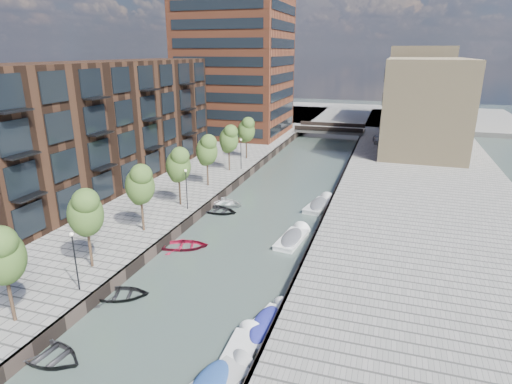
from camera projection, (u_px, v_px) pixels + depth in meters
The scene contains 31 objects.
water at pixel (293, 181), 55.58m from camera, with size 300.00×300.00×0.00m, color #38473F.
quay_left at pixel (65, 157), 65.83m from camera, with size 60.00×140.00×1.00m, color gray.
quay_right at pixel (425, 189), 50.80m from camera, with size 20.00×140.00×1.00m, color gray.
quay_wall_left at pixel (249, 173), 57.19m from camera, with size 0.25×140.00×1.00m, color #332823.
quay_wall_right at pixel (341, 181), 53.66m from camera, with size 0.25×140.00×1.00m, color #332823.
far_closure at pixel (346, 115), 109.69m from camera, with size 80.00×40.00×1.00m, color gray.
apartment_block at pixel (108, 124), 49.81m from camera, with size 8.00×38.00×14.00m, color black.
tower at pixel (236, 51), 78.08m from camera, with size 18.00×18.00×30.00m, color brown.
tan_block_near at pixel (423, 104), 68.34m from camera, with size 12.00×25.00×14.00m, color tan.
tan_block_far at pixel (418, 86), 91.54m from camera, with size 12.00×20.00×16.00m, color tan.
bridge at pixel (330, 129), 84.09m from camera, with size 13.00×6.00×1.30m.
tree_0 at pixel (2, 254), 23.81m from camera, with size 2.50×2.50×5.95m.
tree_1 at pixel (85, 211), 30.14m from camera, with size 2.50×2.50×5.95m.
tree_2 at pixel (140, 184), 36.47m from camera, with size 2.50×2.50×5.95m.
tree_3 at pixel (178, 164), 42.80m from camera, with size 2.50×2.50×5.95m.
tree_4 at pixel (207, 149), 49.14m from camera, with size 2.50×2.50×5.95m.
tree_5 at pixel (229, 138), 55.47m from camera, with size 2.50×2.50×5.95m.
tree_6 at pixel (246, 129), 61.80m from camera, with size 2.50×2.50×5.95m.
lamp_0 at pixel (75, 255), 27.62m from camera, with size 0.24×0.24×4.12m.
lamp_1 at pixel (186, 185), 42.09m from camera, with size 0.24×0.24×4.12m.
lamp_2 at pixel (241, 151), 56.56m from camera, with size 0.24×0.24×4.12m.
sloop_0 at pixel (120, 297), 29.36m from camera, with size 2.92×4.09×0.85m, color black.
sloop_1 at pixel (48, 358), 23.48m from camera, with size 3.19×4.47×0.93m, color #242326.
sloop_2 at pixel (184, 248), 36.72m from camera, with size 2.99×4.19×0.87m, color #A21130.
sloop_3 at pixel (222, 205), 46.91m from camera, with size 3.49×4.89×1.01m, color silver.
sloop_4 at pixel (218, 212), 44.78m from camera, with size 3.10×4.35×0.90m, color black.
motorboat_1 at pixel (293, 238), 38.17m from camera, with size 2.35×5.30×1.71m.
motorboat_2 at pixel (242, 351), 23.96m from camera, with size 1.76×4.70×1.55m.
motorboat_3 at pixel (269, 323), 26.22m from camera, with size 2.61×5.01×1.59m.
motorboat_4 at pixel (320, 205), 46.36m from camera, with size 2.77×5.61×1.79m.
car at pixel (378, 139), 73.33m from camera, with size 1.56×3.87×1.32m, color #9D9FA1.
Camera 1 is at (11.57, -12.18, 16.06)m, focal length 30.00 mm.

